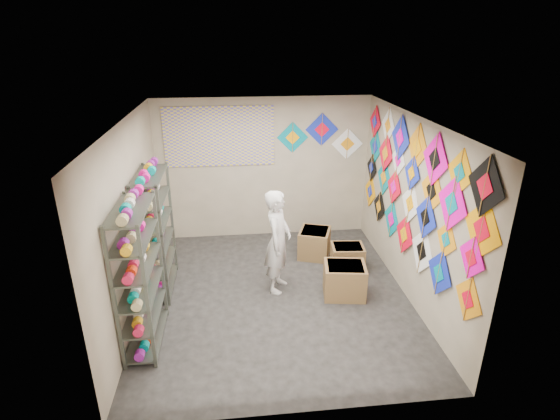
{
  "coord_description": "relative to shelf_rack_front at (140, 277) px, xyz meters",
  "views": [
    {
      "loc": [
        -0.57,
        -5.7,
        3.77
      ],
      "look_at": [
        0.1,
        0.3,
        1.3
      ],
      "focal_mm": 28.0,
      "sensor_mm": 36.0,
      "label": 1
    }
  ],
  "objects": [
    {
      "name": "back_wall_kites",
      "position": [
        2.87,
        3.09,
        1.0
      ],
      "size": [
        1.65,
        0.02,
        0.9
      ],
      "color": "#007C8D",
      "rests_on": "room_walls"
    },
    {
      "name": "poster",
      "position": [
        0.98,
        3.08,
        1.05
      ],
      "size": [
        2.0,
        0.01,
        1.1
      ],
      "primitive_type": "cube",
      "color": "#5F55B8",
      "rests_on": "room_walls"
    },
    {
      "name": "carton_a",
      "position": [
        2.83,
        0.76,
        -0.69
      ],
      "size": [
        0.69,
        0.6,
        0.51
      ],
      "primitive_type": "cube",
      "rotation": [
        0.0,
        0.0,
        -0.15
      ],
      "color": "brown",
      "rests_on": "ground"
    },
    {
      "name": "string_spools",
      "position": [
        -0.0,
        0.65,
        0.1
      ],
      "size": [
        0.12,
        2.36,
        0.12
      ],
      "color": "#F61191",
      "rests_on": "ground"
    },
    {
      "name": "shelf_rack_front",
      "position": [
        0.0,
        0.0,
        0.0
      ],
      "size": [
        0.4,
        1.1,
        1.9
      ],
      "primitive_type": "cube",
      "color": "#4C5147",
      "rests_on": "ground"
    },
    {
      "name": "room_walls",
      "position": [
        1.78,
        0.85,
        0.69
      ],
      "size": [
        4.5,
        4.5,
        4.5
      ],
      "color": "tan",
      "rests_on": "ground"
    },
    {
      "name": "ground",
      "position": [
        1.78,
        0.85,
        -0.95
      ],
      "size": [
        4.5,
        4.5,
        0.0
      ],
      "primitive_type": "plane",
      "color": "black"
    },
    {
      "name": "carton_c",
      "position": [
        2.61,
        2.08,
        -0.7
      ],
      "size": [
        0.68,
        0.71,
        0.5
      ],
      "primitive_type": "cube",
      "rotation": [
        0.0,
        0.0,
        -0.33
      ],
      "color": "brown",
      "rests_on": "ground"
    },
    {
      "name": "carton_b",
      "position": [
        3.07,
        1.52,
        -0.73
      ],
      "size": [
        0.57,
        0.49,
        0.44
      ],
      "primitive_type": "cube",
      "rotation": [
        0.0,
        0.0,
        -0.09
      ],
      "color": "brown",
      "rests_on": "ground"
    },
    {
      "name": "shelf_rack_back",
      "position": [
        0.0,
        1.3,
        0.0
      ],
      "size": [
        0.4,
        1.1,
        1.9
      ],
      "primitive_type": "cube",
      "color": "#4C5147",
      "rests_on": "ground"
    },
    {
      "name": "kite_wall_display",
      "position": [
        3.76,
        0.82,
        0.72
      ],
      "size": [
        0.06,
        4.31,
        2.07
      ],
      "color": "orange",
      "rests_on": "room_walls"
    },
    {
      "name": "shopkeeper",
      "position": [
        1.84,
        1.06,
        -0.13
      ],
      "size": [
        0.85,
        0.77,
        1.64
      ],
      "primitive_type": "imported",
      "rotation": [
        0.0,
        0.0,
        1.22
      ],
      "color": "beige",
      "rests_on": "ground"
    }
  ]
}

